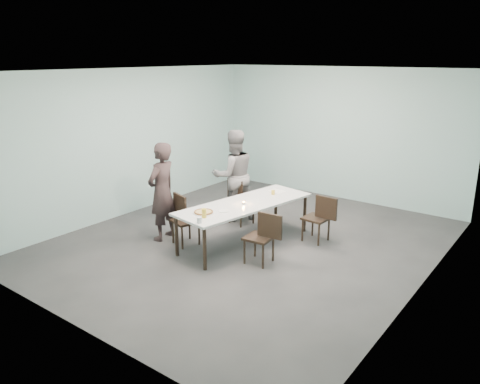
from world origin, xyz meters
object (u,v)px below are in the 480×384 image
Objects in this scene: chair_far_left at (239,198)px; chair_far_right at (320,215)px; pizza at (204,212)px; water_tumbler at (199,220)px; diner_near at (162,192)px; diner_far at (234,175)px; amber_tumbler at (273,192)px; table at (245,206)px; side_plate at (224,211)px; tealight at (244,203)px; chair_near_left at (183,216)px; beer_glass at (204,213)px; chair_near_right at (263,234)px.

chair_far_left is 1.78m from chair_far_right.
water_tumbler is at bearing -56.82° from pizza.
chair_far_right is 0.49× the size of diner_near.
diner_far reaches higher than amber_tumbler.
table is 3.12× the size of chair_far_left.
tealight reaches higher than side_plate.
side_plate is (0.87, 0.07, 0.25)m from chair_near_left.
water_tumbler reaches higher than pizza.
diner_far is 1.09m from amber_tumbler.
beer_glass is (0.88, -1.92, -0.09)m from diner_far.
diner_far is (-2.00, 0.08, 0.42)m from chair_far_right.
beer_glass reaches higher than chair_near_left.
diner_near reaches higher than amber_tumbler.
water_tumbler is (0.25, -0.39, 0.03)m from pizza.
diner_near is 11.90× the size of beer_glass.
chair_near_left is at bearing -175.66° from side_plate.
chair_near_left is (-0.88, -0.64, -0.19)m from table.
chair_far_left is at bearing 110.21° from beer_glass.
chair_near_right is (0.75, -0.52, -0.19)m from table.
diner_far is 32.84× the size of tealight.
diner_near is 5.25× the size of pizza.
chair_near_left is 2.44m from chair_far_right.
chair_near_right is at bearing 18.70° from pizza.
table is at bearing 111.46° from diner_near.
amber_tumbler is (0.08, 1.97, -0.01)m from water_tumbler.
beer_glass is at bearing -46.54° from pizza.
beer_glass reaches higher than amber_tumbler.
chair_far_left reaches higher than pizza.
chair_near_right is 0.81m from side_plate.
chair_near_left and chair_far_right have the same top height.
diner_near is (-0.43, -0.07, 0.39)m from chair_near_left.
chair_near_right is 1.44m from amber_tumbler.
diner_near is at bearing -100.34° from chair_far_left.
diner_near is at bearing 158.85° from water_tumbler.
amber_tumbler is (0.13, 1.31, 0.04)m from side_plate.
amber_tumbler reaches higher than side_plate.
beer_glass reaches higher than chair_near_right.
water_tumbler is (0.10, -0.23, -0.03)m from beer_glass.
side_plate is 0.67m from water_tumbler.
table is 1.09m from chair_far_left.
chair_far_left reaches higher than water_tumbler.
diner_far reaches higher than table.
diner_near is at bearing 0.53° from chair_near_right.
chair_near_right is 1.05m from water_tumbler.
beer_glass is at bearing 114.25° from water_tumbler.
amber_tumbler is (-0.94, -0.11, 0.29)m from chair_far_right.
table is 0.75m from amber_tumbler.
table is 3.12× the size of chair_near_right.
diner_far is at bearing 114.58° from beer_glass.
chair_far_right is 2.18m from beer_glass.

